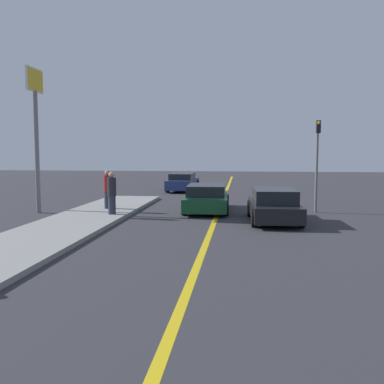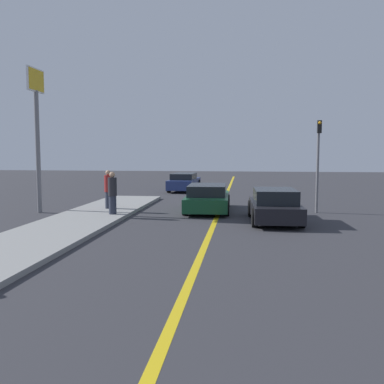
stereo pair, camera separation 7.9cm
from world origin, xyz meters
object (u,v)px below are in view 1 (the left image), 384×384
Objects in this scene: pedestrian_by_sign at (107,189)px; traffic_light at (317,157)px; roadside_sign at (36,112)px; car_far_distant at (183,182)px; car_near_right_lane at (274,206)px; car_ahead_center at (207,198)px; pedestrian_far_standing at (112,193)px.

traffic_light is at bearing 4.50° from pedestrian_by_sign.
car_far_distant is at bearing 66.32° from roadside_sign.
car_far_distant is 12.93m from roadside_sign.
car_near_right_lane is 1.02× the size of traffic_light.
pedestrian_by_sign reaches higher than car_ahead_center.
car_near_right_lane is 7.62m from pedestrian_by_sign.
pedestrian_by_sign is at bearing 113.20° from pedestrian_far_standing.
pedestrian_by_sign is 9.53m from traffic_light.
pedestrian_far_standing is at bearing -164.24° from traffic_light.
pedestrian_far_standing is at bearing -14.82° from roadside_sign.
car_far_distant is at bearing 79.28° from pedestrian_by_sign.
pedestrian_by_sign is (-7.33, 2.03, 0.39)m from car_near_right_lane.
car_ahead_center is at bearing 8.56° from pedestrian_by_sign.
roadside_sign reaches higher than pedestrian_far_standing.
roadside_sign is (-12.34, -1.47, 1.94)m from traffic_light.
car_far_distant is (-2.48, 9.90, 0.02)m from car_ahead_center.
traffic_light is at bearing -51.56° from car_far_distant.
car_far_distant is 2.59× the size of pedestrian_far_standing.
car_near_right_lane is at bearing -7.19° from roadside_sign.
pedestrian_far_standing is at bearing -94.36° from car_far_distant.
roadside_sign is (-7.44, -1.40, 3.85)m from car_ahead_center.
car_far_distant is 1.11× the size of traffic_light.
car_ahead_center is 4.47m from pedestrian_far_standing.
traffic_light is at bearing 51.02° from car_near_right_lane.
pedestrian_far_standing reaches higher than car_near_right_lane.
car_far_distant is 12.35m from pedestrian_far_standing.
car_far_distant is at bearing 110.58° from car_near_right_lane.
pedestrian_far_standing is 5.12m from roadside_sign.
car_near_right_lane is 6.62m from pedestrian_far_standing.
traffic_light is (7.39, -9.84, 1.89)m from car_far_distant.
roadside_sign reaches higher than traffic_light.
pedestrian_far_standing reaches higher than car_far_distant.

